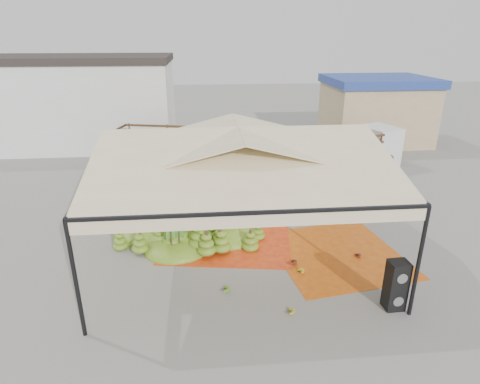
{
  "coord_description": "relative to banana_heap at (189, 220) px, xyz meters",
  "views": [
    {
      "loc": [
        -1.05,
        -11.87,
        6.65
      ],
      "look_at": [
        0.2,
        1.5,
        1.3
      ],
      "focal_mm": 30.0,
      "sensor_mm": 36.0,
      "label": 1
    }
  ],
  "objects": [
    {
      "name": "hand_red_b",
      "position": [
        5.3,
        -2.0,
        -0.49
      ],
      "size": [
        0.41,
        0.34,
        0.18
      ],
      "primitive_type": "ellipsoid",
      "rotation": [
        0.0,
        0.0,
        -0.07
      ],
      "color": "maroon",
      "rests_on": "ground"
    },
    {
      "name": "truck_left",
      "position": [
        -0.54,
        7.51,
        0.73
      ],
      "size": [
        6.54,
        3.48,
        2.14
      ],
      "rotation": [
        0.0,
        0.0,
        -0.23
      ],
      "color": "#4E321A",
      "rests_on": "ground"
    },
    {
      "name": "banana_leaves",
      "position": [
        -0.26,
        -0.82,
        -0.58
      ],
      "size": [
        0.96,
        1.36,
        3.7
      ],
      "primitive_type": null,
      "color": "#3B751F",
      "rests_on": "ground"
    },
    {
      "name": "hand_yellow_b",
      "position": [
        2.6,
        -4.51,
        -0.49
      ],
      "size": [
        0.43,
        0.36,
        0.18
      ],
      "primitive_type": "ellipsoid",
      "rotation": [
        0.0,
        0.0,
        -0.08
      ],
      "color": "gold",
      "rests_on": "ground"
    },
    {
      "name": "vendor",
      "position": [
        3.58,
        4.49,
        0.27
      ],
      "size": [
        0.63,
        0.42,
        1.71
      ],
      "primitive_type": "imported",
      "rotation": [
        0.0,
        0.0,
        3.16
      ],
      "color": "gray",
      "rests_on": "ground"
    },
    {
      "name": "hand_yellow_a",
      "position": [
        3.29,
        -2.73,
        -0.49
      ],
      "size": [
        0.46,
        0.4,
        0.19
      ],
      "primitive_type": "ellipsoid",
      "rotation": [
        0.0,
        0.0,
        0.17
      ],
      "color": "gold",
      "rests_on": "ground"
    },
    {
      "name": "building_tan",
      "position": [
        11.66,
        12.19,
        1.49
      ],
      "size": [
        6.3,
        5.3,
        4.1
      ],
      "color": "tan",
      "rests_on": "ground"
    },
    {
      "name": "hanging_bunches",
      "position": [
        2.96,
        -0.64,
        2.04
      ],
      "size": [
        4.74,
        0.24,
        0.2
      ],
      "color": "#5C811A",
      "rests_on": "ground"
    },
    {
      "name": "hand_green",
      "position": [
        1.02,
        -3.42,
        -0.48
      ],
      "size": [
        0.5,
        0.42,
        0.21
      ],
      "primitive_type": "ellipsoid",
      "rotation": [
        0.0,
        0.0,
        -0.09
      ],
      "color": "#407D1A",
      "rests_on": "ground"
    },
    {
      "name": "truck_right",
      "position": [
        8.1,
        6.66,
        0.68
      ],
      "size": [
        6.27,
        4.06,
        2.04
      ],
      "rotation": [
        0.0,
        0.0,
        0.37
      ],
      "color": "#482B18",
      "rests_on": "ground"
    },
    {
      "name": "hand_red_a",
      "position": [
        3.15,
        -2.21,
        -0.47
      ],
      "size": [
        0.58,
        0.52,
        0.22
      ],
      "primitive_type": "ellipsoid",
      "rotation": [
        0.0,
        0.0,
        -0.29
      ],
      "color": "maroon",
      "rests_on": "ground"
    },
    {
      "name": "building_white",
      "position": [
        -8.34,
        13.19,
        2.13
      ],
      "size": [
        14.3,
        6.3,
        5.4
      ],
      "color": "silver",
      "rests_on": "ground"
    },
    {
      "name": "speaker_stack",
      "position": [
        5.36,
        -4.51,
        0.1
      ],
      "size": [
        0.51,
        0.45,
        1.36
      ],
      "rotation": [
        0.0,
        0.0,
        0.04
      ],
      "color": "black",
      "rests_on": "ground"
    },
    {
      "name": "tarp_right",
      "position": [
        4.78,
        -1.74,
        -0.58
      ],
      "size": [
        4.45,
        4.62,
        0.01
      ],
      "primitive_type": "cube",
      "rotation": [
        0.0,
        0.0,
        0.16
      ],
      "color": "#CE6213",
      "rests_on": "ground"
    },
    {
      "name": "tarp_left",
      "position": [
        1.35,
        -0.23,
        -0.58
      ],
      "size": [
        4.82,
        4.65,
        0.01
      ],
      "primitive_type": "cube",
      "rotation": [
        0.0,
        0.0,
        -0.15
      ],
      "color": "#E54D15",
      "rests_on": "ground"
    },
    {
      "name": "canopy_tent",
      "position": [
        1.66,
        -0.81,
        2.72
      ],
      "size": [
        8.1,
        8.1,
        4.0
      ],
      "color": "black",
      "rests_on": "ground"
    },
    {
      "name": "banana_heap",
      "position": [
        0.0,
        0.0,
        0.0
      ],
      "size": [
        6.56,
        5.94,
        1.16
      ],
      "primitive_type": "ellipsoid",
      "rotation": [
        0.0,
        0.0,
        -0.32
      ],
      "color": "#436F17",
      "rests_on": "ground"
    },
    {
      "name": "ground",
      "position": [
        1.66,
        -0.81,
        -0.58
      ],
      "size": [
        90.0,
        90.0,
        0.0
      ],
      "primitive_type": "plane",
      "color": "slate",
      "rests_on": "ground"
    }
  ]
}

